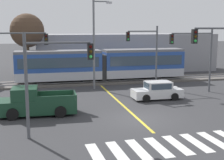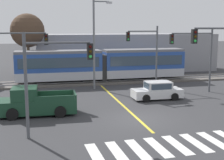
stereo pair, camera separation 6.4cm
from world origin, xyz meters
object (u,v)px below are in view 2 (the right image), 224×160
sedan_crossing (157,91)px  traffic_light_mid_right (197,50)px  street_lamp_centre (96,39)px  bare_tree_west (27,31)px  traffic_light_far_right (147,48)px  traffic_light_near_left (50,70)px  traffic_light_mid_left (14,53)px  pickup_truck (35,103)px  light_rail_tram (102,64)px

sedan_crossing → traffic_light_mid_right: 5.78m
street_lamp_centre → bare_tree_west: 10.29m
traffic_light_far_right → traffic_light_near_left: (-9.94, -12.07, -0.22)m
traffic_light_mid_right → traffic_light_mid_left: size_ratio=1.00×
traffic_light_near_left → traffic_light_mid_left: bearing=105.6°
pickup_truck → bare_tree_west: 16.79m
pickup_truck → street_lamp_centre: (5.84, 8.18, 4.04)m
light_rail_tram → traffic_light_mid_left: bearing=-138.7°
traffic_light_far_right → traffic_light_near_left: 15.64m
sedan_crossing → pickup_truck: pickup_truck is taller
pickup_truck → traffic_light_mid_left: bearing=111.0°
traffic_light_mid_right → traffic_light_mid_left: 16.09m
sedan_crossing → bare_tree_west: bearing=128.6°
traffic_light_far_right → bare_tree_west: bare_tree_west is taller
traffic_light_mid_left → traffic_light_far_right: size_ratio=0.97×
sedan_crossing → traffic_light_mid_left: 12.16m
traffic_light_mid_right → traffic_light_mid_left: bearing=-179.2°
light_rail_tram → traffic_light_near_left: traffic_light_near_left is taller
traffic_light_near_left → traffic_light_mid_right: bearing=33.1°
light_rail_tram → bare_tree_west: bare_tree_west is taller
bare_tree_west → pickup_truck: bearing=-87.5°
traffic_light_mid_left → street_lamp_centre: bearing=29.7°
light_rail_tram → sedan_crossing: size_ratio=4.40×
pickup_truck → traffic_light_far_right: size_ratio=0.89×
sedan_crossing → bare_tree_west: bare_tree_west is taller
traffic_light_mid_left → traffic_light_far_right: (12.36, 3.39, -0.00)m
street_lamp_centre → traffic_light_mid_left: bearing=-150.3°
traffic_light_mid_right → light_rail_tram: bearing=134.6°
traffic_light_far_right → light_rail_tram: bearing=130.2°
traffic_light_far_right → bare_tree_west: size_ratio=0.81×
traffic_light_mid_right → traffic_light_far_right: (-3.73, 3.16, 0.05)m
pickup_truck → traffic_light_mid_left: traffic_light_mid_left is taller
light_rail_tram → traffic_light_mid_left: 11.80m
light_rail_tram → street_lamp_centre: street_lamp_centre is taller
bare_tree_west → sedan_crossing: bearing=-51.4°
light_rail_tram → traffic_light_far_right: bearing=-49.8°
pickup_truck → street_lamp_centre: 10.83m
pickup_truck → traffic_light_far_right: 13.48m
sedan_crossing → traffic_light_near_left: (-9.19, -7.27, 3.10)m
sedan_crossing → street_lamp_centre: bearing=127.1°
traffic_light_mid_left → bare_tree_west: size_ratio=0.78×
pickup_truck → traffic_light_near_left: 5.63m
pickup_truck → traffic_light_mid_right: 15.48m
sedan_crossing → traffic_light_far_right: traffic_light_far_right is taller
traffic_light_mid_right → pickup_truck: bearing=-163.9°
traffic_light_mid_right → traffic_light_mid_left: traffic_light_mid_left is taller
traffic_light_mid_right → bare_tree_west: bearing=142.1°
traffic_light_mid_right → street_lamp_centre: bearing=155.5°
sedan_crossing → traffic_light_far_right: 5.88m
light_rail_tram → sedan_crossing: 9.62m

